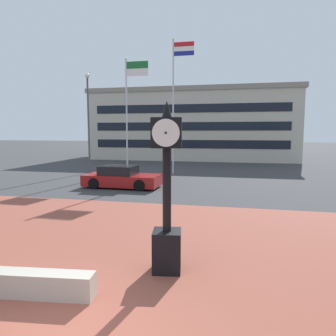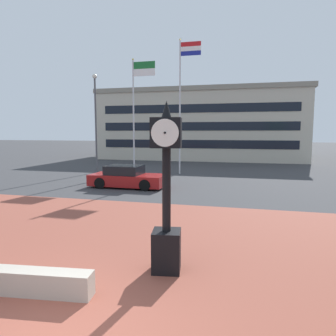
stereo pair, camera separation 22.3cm
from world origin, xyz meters
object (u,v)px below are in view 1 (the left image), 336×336
(flagpole_secondary, at_px, (175,96))
(civic_building, at_px, (196,125))
(street_lamp_post, at_px, (88,114))
(car_street_near, at_px, (121,178))
(flagpole_primary, at_px, (129,104))
(street_clock, at_px, (167,197))

(flagpole_secondary, distance_m, civic_building, 17.20)
(flagpole_secondary, height_order, street_lamp_post, flagpole_secondary)
(car_street_near, relative_size, street_lamp_post, 0.58)
(flagpole_primary, relative_size, civic_building, 0.37)
(street_clock, height_order, flagpole_primary, flagpole_primary)
(street_clock, relative_size, flagpole_secondary, 0.39)
(street_clock, xyz_separation_m, flagpole_secondary, (-3.15, 16.90, 4.14))
(car_street_near, bearing_deg, flagpole_secondary, 164.99)
(flagpole_secondary, relative_size, street_lamp_post, 1.31)
(civic_building, xyz_separation_m, street_lamp_post, (-6.12, -18.01, 0.54))
(flagpole_secondary, distance_m, street_lamp_post, 6.89)
(flagpole_secondary, bearing_deg, civic_building, 91.96)
(flagpole_primary, xyz_separation_m, flagpole_secondary, (3.65, 0.00, 0.51))
(street_clock, relative_size, street_lamp_post, 0.51)
(flagpole_primary, bearing_deg, car_street_near, -75.07)
(flagpole_primary, relative_size, street_lamp_post, 1.16)
(flagpole_primary, xyz_separation_m, civic_building, (3.07, 17.09, -1.32))
(flagpole_primary, distance_m, street_lamp_post, 3.28)
(street_clock, relative_size, car_street_near, 0.89)
(street_lamp_post, bearing_deg, flagpole_secondary, 7.80)
(civic_building, bearing_deg, street_lamp_post, -108.76)
(street_clock, relative_size, civic_building, 0.16)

